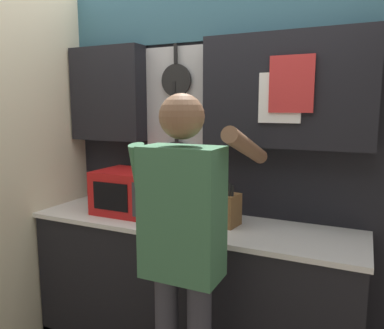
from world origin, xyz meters
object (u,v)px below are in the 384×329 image
Objects in this scene: utensil_crock at (198,209)px; person at (183,239)px; knife_block at (229,210)px; microwave at (133,192)px.

utensil_crock is 0.58m from person.
utensil_crock is at bearing 179.85° from knife_block.
person is at bearing -72.96° from utensil_crock.
knife_block is 0.21m from utensil_crock.
microwave is at bearing -179.94° from knife_block.
microwave is at bearing 139.95° from person.
knife_block is (0.70, 0.00, -0.05)m from microwave.
microwave is 0.50m from utensil_crock.
utensil_crock is at bearing 107.04° from person.
microwave is 0.28× the size of person.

